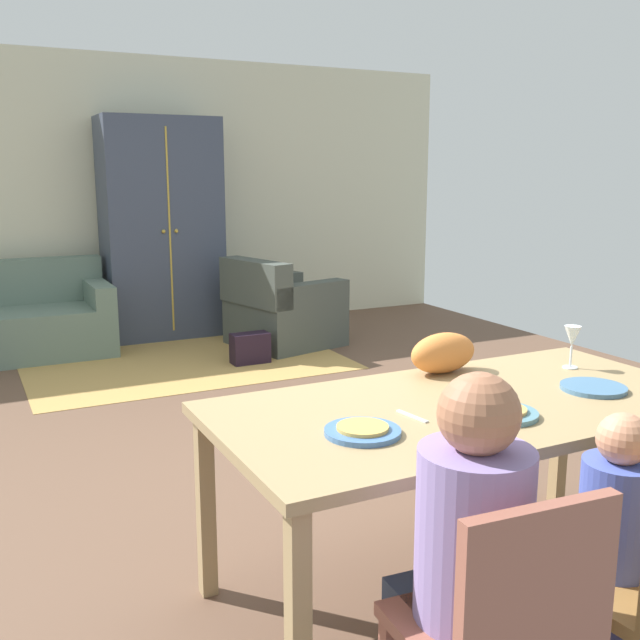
{
  "coord_description": "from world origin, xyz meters",
  "views": [
    {
      "loc": [
        -1.62,
        -3.35,
        1.59
      ],
      "look_at": [
        0.01,
        -0.1,
        0.85
      ],
      "focal_mm": 40.86,
      "sensor_mm": 36.0,
      "label": 1
    }
  ],
  "objects_px": {
    "plate_near_woman": "(593,388)",
    "handbag": "(250,348)",
    "wine_glass": "(572,338)",
    "person_child": "(603,568)",
    "dining_chair_man": "(504,631)",
    "dining_table": "(468,419)",
    "plate_near_child": "(502,413)",
    "armoire": "(162,229)",
    "armchair": "(281,312)",
    "cat": "(443,353)",
    "person_man": "(463,586)",
    "plate_near_man": "(363,432)"
  },
  "relations": [
    {
      "from": "plate_near_man",
      "to": "handbag",
      "type": "height_order",
      "value": "plate_near_man"
    },
    {
      "from": "plate_near_child",
      "to": "person_man",
      "type": "xyz_separation_m",
      "value": [
        -0.52,
        -0.48,
        -0.26
      ]
    },
    {
      "from": "cat",
      "to": "armoire",
      "type": "height_order",
      "value": "armoire"
    },
    {
      "from": "person_child",
      "to": "cat",
      "type": "distance_m",
      "value": 1.12
    },
    {
      "from": "person_man",
      "to": "person_child",
      "type": "xyz_separation_m",
      "value": [
        0.52,
        -0.01,
        -0.08
      ]
    },
    {
      "from": "person_child",
      "to": "person_man",
      "type": "bearing_deg",
      "value": 179.43
    },
    {
      "from": "wine_glass",
      "to": "person_child",
      "type": "height_order",
      "value": "wine_glass"
    },
    {
      "from": "plate_near_woman",
      "to": "wine_glass",
      "type": "bearing_deg",
      "value": 59.99
    },
    {
      "from": "dining_table",
      "to": "armoire",
      "type": "height_order",
      "value": "armoire"
    },
    {
      "from": "wine_glass",
      "to": "person_child",
      "type": "distance_m",
      "value": 1.18
    },
    {
      "from": "dining_chair_man",
      "to": "handbag",
      "type": "xyz_separation_m",
      "value": [
        1.03,
        4.38,
        -0.36
      ]
    },
    {
      "from": "plate_near_man",
      "to": "dining_chair_man",
      "type": "relative_size",
      "value": 0.29
    },
    {
      "from": "dining_chair_man",
      "to": "handbag",
      "type": "relative_size",
      "value": 2.72
    },
    {
      "from": "armoire",
      "to": "handbag",
      "type": "relative_size",
      "value": 6.56
    },
    {
      "from": "person_child",
      "to": "armchair",
      "type": "bearing_deg",
      "value": 77.92
    },
    {
      "from": "wine_glass",
      "to": "person_man",
      "type": "height_order",
      "value": "person_man"
    },
    {
      "from": "plate_near_man",
      "to": "plate_near_woman",
      "type": "bearing_deg",
      "value": 1.1
    },
    {
      "from": "person_man",
      "to": "dining_table",
      "type": "bearing_deg",
      "value": 51.57
    },
    {
      "from": "dining_table",
      "to": "armchair",
      "type": "relative_size",
      "value": 1.83
    },
    {
      "from": "armchair",
      "to": "handbag",
      "type": "relative_size",
      "value": 3.25
    },
    {
      "from": "cat",
      "to": "handbag",
      "type": "xyz_separation_m",
      "value": [
        0.35,
        3.18,
        -0.71
      ]
    },
    {
      "from": "plate_near_child",
      "to": "person_child",
      "type": "distance_m",
      "value": 0.59
    },
    {
      "from": "plate_near_man",
      "to": "handbag",
      "type": "xyz_separation_m",
      "value": [
        1.03,
        3.67,
        -0.64
      ]
    },
    {
      "from": "dining_table",
      "to": "person_child",
      "type": "relative_size",
      "value": 2.06
    },
    {
      "from": "plate_near_child",
      "to": "handbag",
      "type": "height_order",
      "value": "plate_near_child"
    },
    {
      "from": "plate_near_woman",
      "to": "armoire",
      "type": "xyz_separation_m",
      "value": [
        -0.37,
        5.03,
        0.28
      ]
    },
    {
      "from": "cat",
      "to": "wine_glass",
      "type": "bearing_deg",
      "value": -24.71
    },
    {
      "from": "plate_near_child",
      "to": "plate_near_woman",
      "type": "height_order",
      "value": "same"
    },
    {
      "from": "plate_near_woman",
      "to": "person_child",
      "type": "distance_m",
      "value": 0.84
    },
    {
      "from": "plate_near_child",
      "to": "armchair",
      "type": "relative_size",
      "value": 0.24
    },
    {
      "from": "plate_near_woman",
      "to": "dining_chair_man",
      "type": "xyz_separation_m",
      "value": [
        -1.05,
        -0.73,
        -0.28
      ]
    },
    {
      "from": "dining_table",
      "to": "cat",
      "type": "bearing_deg",
      "value": 67.99
    },
    {
      "from": "plate_near_woman",
      "to": "wine_glass",
      "type": "height_order",
      "value": "wine_glass"
    },
    {
      "from": "wine_glass",
      "to": "person_man",
      "type": "xyz_separation_m",
      "value": [
        -1.21,
        -0.84,
        -0.38
      ]
    },
    {
      "from": "person_child",
      "to": "dining_table",
      "type": "bearing_deg",
      "value": 89.79
    },
    {
      "from": "cat",
      "to": "dining_chair_man",
      "type": "bearing_deg",
      "value": -124.51
    },
    {
      "from": "cat",
      "to": "person_man",
      "type": "bearing_deg",
      "value": -128.19
    },
    {
      "from": "plate_near_man",
      "to": "armchair",
      "type": "height_order",
      "value": "armchair"
    },
    {
      "from": "wine_glass",
      "to": "armoire",
      "type": "distance_m",
      "value": 4.78
    },
    {
      "from": "person_man",
      "to": "armchair",
      "type": "height_order",
      "value": "person_man"
    },
    {
      "from": "wine_glass",
      "to": "cat",
      "type": "relative_size",
      "value": 0.58
    },
    {
      "from": "plate_near_man",
      "to": "plate_near_child",
      "type": "bearing_deg",
      "value": -6.54
    },
    {
      "from": "wine_glass",
      "to": "armchair",
      "type": "bearing_deg",
      "value": 85.3
    },
    {
      "from": "plate_near_woman",
      "to": "dining_chair_man",
      "type": "height_order",
      "value": "dining_chair_man"
    },
    {
      "from": "plate_near_man",
      "to": "person_child",
      "type": "relative_size",
      "value": 0.27
    },
    {
      "from": "armoire",
      "to": "plate_near_child",
      "type": "bearing_deg",
      "value": -91.72
    },
    {
      "from": "dining_table",
      "to": "plate_near_child",
      "type": "xyz_separation_m",
      "value": [
        -0.0,
        -0.18,
        0.08
      ]
    },
    {
      "from": "dining_table",
      "to": "wine_glass",
      "type": "distance_m",
      "value": 0.74
    },
    {
      "from": "plate_near_woman",
      "to": "handbag",
      "type": "relative_size",
      "value": 0.78
    },
    {
      "from": "dining_table",
      "to": "wine_glass",
      "type": "xyz_separation_m",
      "value": [
        0.68,
        0.18,
        0.2
      ]
    }
  ]
}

